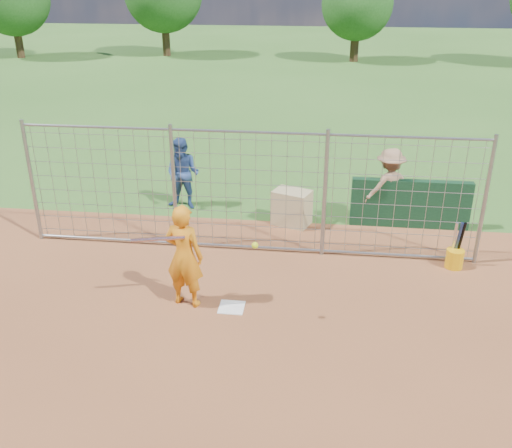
# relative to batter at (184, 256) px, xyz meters

# --- Properties ---
(ground) EXTENTS (100.00, 100.00, 0.00)m
(ground) POSITION_rel_batter_xyz_m (0.80, 0.15, -0.92)
(ground) COLOR #2D591E
(ground) RESTS_ON ground
(infield_dirt) EXTENTS (18.00, 18.00, 0.00)m
(infield_dirt) POSITION_rel_batter_xyz_m (0.80, -2.85, -0.92)
(infield_dirt) COLOR brown
(infield_dirt) RESTS_ON ground
(home_plate) EXTENTS (0.43, 0.43, 0.02)m
(home_plate) POSITION_rel_batter_xyz_m (0.80, -0.05, -0.91)
(home_plate) COLOR silver
(home_plate) RESTS_ON ground
(dugout_wall) EXTENTS (2.60, 0.20, 1.10)m
(dugout_wall) POSITION_rel_batter_xyz_m (4.20, 3.75, -0.37)
(dugout_wall) COLOR #11381E
(dugout_wall) RESTS_ON ground
(batter) EXTENTS (0.75, 0.57, 1.85)m
(batter) POSITION_rel_batter_xyz_m (0.00, 0.00, 0.00)
(batter) COLOR orange
(batter) RESTS_ON ground
(bystander_a) EXTENTS (0.94, 0.78, 1.72)m
(bystander_a) POSITION_rel_batter_xyz_m (-1.05, 4.23, -0.06)
(bystander_a) COLOR navy
(bystander_a) RESTS_ON ground
(bystander_c) EXTENTS (1.30, 1.07, 1.76)m
(bystander_c) POSITION_rel_batter_xyz_m (3.72, 3.87, -0.04)
(bystander_c) COLOR #8E6A4D
(bystander_c) RESTS_ON ground
(equipment_bin) EXTENTS (0.94, 0.80, 0.80)m
(equipment_bin) POSITION_rel_batter_xyz_m (1.59, 3.57, -0.52)
(equipment_bin) COLOR tan
(equipment_bin) RESTS_ON ground
(equipment_in_play) EXTENTS (2.08, 0.41, 0.17)m
(equipment_in_play) POSITION_rel_batter_xyz_m (0.04, -0.31, 0.45)
(equipment_in_play) COLOR silver
(equipment_in_play) RESTS_ON ground
(bucket_with_bats) EXTENTS (0.34, 0.34, 0.97)m
(bucket_with_bats) POSITION_rel_batter_xyz_m (4.86, 1.90, -0.68)
(bucket_with_bats) COLOR #DD9C0B
(bucket_with_bats) RESTS_ON ground
(backstop_fence) EXTENTS (9.08, 0.08, 2.60)m
(backstop_fence) POSITION_rel_batter_xyz_m (0.80, 2.15, 0.34)
(backstop_fence) COLOR gray
(backstop_fence) RESTS_ON ground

